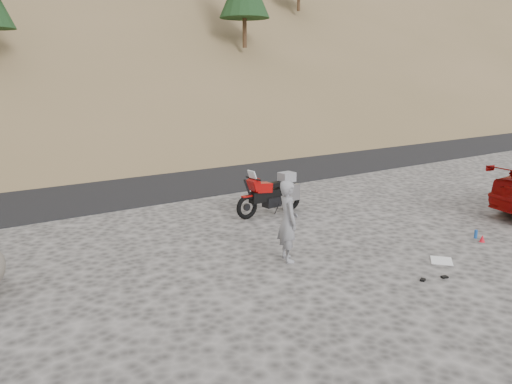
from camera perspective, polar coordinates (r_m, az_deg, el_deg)
ground at (r=10.72m, az=7.29°, el=-6.61°), size 140.00×140.00×0.00m
road at (r=18.17m, az=-11.95°, el=1.41°), size 120.00×7.00×0.05m
motorcycle at (r=13.25m, az=1.91°, el=-0.21°), size 2.15×0.68×1.28m
man at (r=10.10m, az=3.60°, el=-7.77°), size 0.57×0.69×1.64m
gear_white_cloth at (r=10.70m, az=20.44°, el=-7.36°), size 0.61×0.60×0.02m
gear_bottle at (r=12.41m, az=23.83°, el=-4.42°), size 0.08×0.08×0.20m
gear_funnel at (r=12.20m, az=24.45°, el=-4.86°), size 0.16×0.16×0.16m
gear_glove_a at (r=9.86m, az=20.74°, el=-9.07°), size 0.14×0.12×0.03m
gear_glove_b at (r=9.60m, az=18.52°, el=-9.50°), size 0.13×0.12×0.04m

